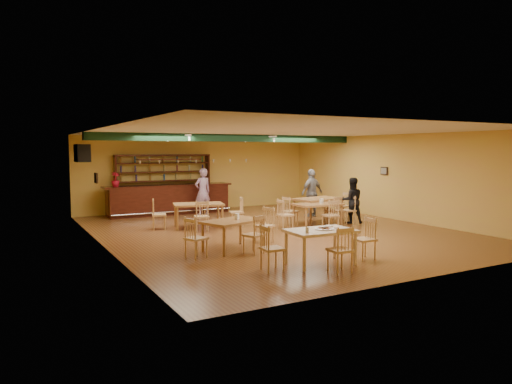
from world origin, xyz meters
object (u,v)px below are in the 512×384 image
bar_counter (169,199)px  near_table (320,247)px  dining_table_a (199,216)px  dining_table_b (318,210)px  dining_table_d (317,215)px  patron_bar (203,192)px  dining_table_c (233,235)px  patron_right_a (352,200)px

bar_counter → near_table: bar_counter is taller
dining_table_a → dining_table_b: bearing=3.3°
bar_counter → dining_table_b: size_ratio=3.01×
dining_table_d → patron_bar: size_ratio=0.85×
dining_table_c → dining_table_d: 4.34m
dining_table_a → dining_table_c: bearing=-83.6°
near_table → patron_right_a: patron_right_a is taller
dining_table_b → dining_table_c: dining_table_b is taller
near_table → patron_bar: patron_bar is taller
dining_table_d → patron_bar: bearing=118.5°
dining_table_c → dining_table_d: (3.92, 1.87, 0.00)m
dining_table_b → patron_right_a: size_ratio=1.06×
dining_table_d → dining_table_b: bearing=54.8°
bar_counter → patron_bar: bearing=-38.2°
near_table → patron_right_a: (4.39, 4.18, 0.39)m
near_table → patron_right_a: 6.07m
bar_counter → dining_table_c: 7.08m
dining_table_a → near_table: dining_table_a is taller
dining_table_a → dining_table_b: (4.06, -0.81, 0.02)m
bar_counter → dining_table_a: bearing=-93.3°
dining_table_b → patron_right_a: 1.19m
near_table → patron_right_a: size_ratio=0.92×
bar_counter → dining_table_c: size_ratio=3.31×
patron_bar → dining_table_b: bearing=121.3°
bar_counter → dining_table_b: bar_counter is taller
dining_table_a → near_table: (0.47, -5.78, -0.01)m
dining_table_a → dining_table_d: 3.79m
patron_bar → dining_table_c: bearing=66.8°
bar_counter → dining_table_b: (3.85, -4.33, -0.16)m
near_table → patron_bar: bearing=88.2°
bar_counter → dining_table_c: bar_counter is taller
patron_bar → patron_right_a: size_ratio=1.15×
near_table → dining_table_a: bearing=98.1°
near_table → patron_bar: 8.53m
dining_table_b → dining_table_d: bearing=-135.3°
dining_table_b → dining_table_d: size_ratio=1.09×
dining_table_b → near_table: bearing=-133.8°
patron_bar → dining_table_d: bearing=109.1°
dining_table_c → dining_table_d: bearing=5.8°
dining_table_a → patron_right_a: patron_right_a is taller
dining_table_c → patron_right_a: 5.71m
dining_table_d → near_table: (-2.94, -4.13, 0.01)m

